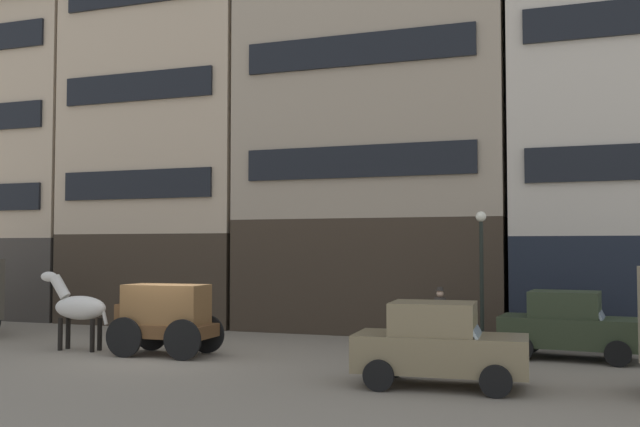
# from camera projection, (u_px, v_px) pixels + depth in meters

# --- Properties ---
(ground_plane) EXTENTS (120.00, 120.00, 0.00)m
(ground_plane) POSITION_uv_depth(u_px,v_px,m) (162.00, 357.00, 19.82)
(ground_plane) COLOR slate
(building_far_left) EXTENTS (7.03, 6.98, 13.99)m
(building_far_left) POSITION_uv_depth(u_px,v_px,m) (42.00, 160.00, 33.04)
(building_far_left) COLOR #38332D
(building_far_left) RESTS_ON ground_plane
(building_center_left) EXTENTS (8.19, 6.98, 15.37)m
(building_center_left) POSITION_uv_depth(u_px,v_px,m) (181.00, 137.00, 30.66)
(building_center_left) COLOR #33281E
(building_center_left) RESTS_ON ground_plane
(building_center_right) EXTENTS (10.16, 6.98, 16.13)m
(building_center_right) POSITION_uv_depth(u_px,v_px,m) (381.00, 116.00, 27.73)
(building_center_right) COLOR #33281E
(building_center_right) RESTS_ON ground_plane
(building_far_right) EXTENTS (7.22, 6.98, 12.77)m
(building_far_right) POSITION_uv_depth(u_px,v_px,m) (615.00, 149.00, 24.88)
(building_far_right) COLOR black
(building_far_right) RESTS_ON ground_plane
(cargo_wagon) EXTENTS (2.94, 1.59, 1.98)m
(cargo_wagon) POSITION_uv_depth(u_px,v_px,m) (164.00, 314.00, 20.18)
(cargo_wagon) COLOR brown
(cargo_wagon) RESTS_ON ground_plane
(draft_horse) EXTENTS (2.35, 0.65, 2.30)m
(draft_horse) POSITION_uv_depth(u_px,v_px,m) (77.00, 307.00, 21.17)
(draft_horse) COLOR beige
(draft_horse) RESTS_ON ground_plane
(sedan_dark) EXTENTS (3.79, 2.03, 1.83)m
(sedan_dark) POSITION_uv_depth(u_px,v_px,m) (439.00, 344.00, 15.61)
(sedan_dark) COLOR #7A6B4C
(sedan_dark) RESTS_ON ground_plane
(sedan_light) EXTENTS (3.83, 2.13, 1.83)m
(sedan_light) POSITION_uv_depth(u_px,v_px,m) (570.00, 325.00, 19.48)
(sedan_light) COLOR #2D3823
(sedan_light) RESTS_ON ground_plane
(pedestrian_officer) EXTENTS (0.48, 0.48, 1.79)m
(pedestrian_officer) POSITION_uv_depth(u_px,v_px,m) (440.00, 313.00, 22.20)
(pedestrian_officer) COLOR #38332D
(pedestrian_officer) RESTS_ON ground_plane
(streetlamp_curbside) EXTENTS (0.32, 0.32, 4.12)m
(streetlamp_curbside) POSITION_uv_depth(u_px,v_px,m) (481.00, 259.00, 21.75)
(streetlamp_curbside) COLOR black
(streetlamp_curbside) RESTS_ON ground_plane
(fire_hydrant_curbside) EXTENTS (0.24, 0.24, 0.83)m
(fire_hydrant_curbside) POSITION_uv_depth(u_px,v_px,m) (509.00, 333.00, 21.90)
(fire_hydrant_curbside) COLOR maroon
(fire_hydrant_curbside) RESTS_ON ground_plane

